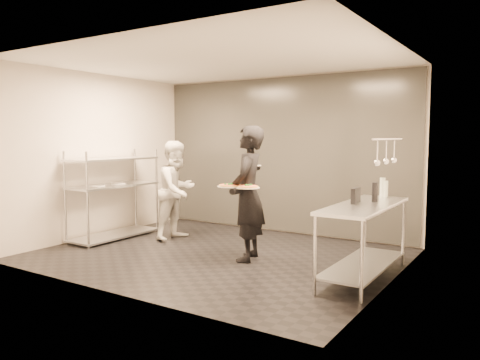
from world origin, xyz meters
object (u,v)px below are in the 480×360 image
Objects in this scene: pass_rack at (114,193)px; salad_plate at (253,164)px; bottle_dark at (375,192)px; bottle_clear at (385,189)px; pos_monitor at (356,195)px; chef at (177,190)px; pizza_plate_far at (248,187)px; prep_counter at (364,228)px; waiter at (248,194)px; pizza_plate_near at (230,186)px; bottle_green at (382,187)px.

pass_rack reaches higher than salad_plate.
pass_rack is 6.51× the size of bottle_dark.
pos_monitor is at bearing -100.75° from bottle_clear.
bottle_clear is at bearing -83.67° from chef.
salad_plate reaches higher than bottle_dark.
pizza_plate_far is 1.42m from pos_monitor.
prep_counter is 1.59m from pizza_plate_far.
salad_plate is at bearing -179.21° from waiter.
waiter reaches higher than bottle_dark.
pizza_plate_near is 1.08× the size of pizza_plate_far.
prep_counter is 1.09× the size of chef.
pass_rack reaches higher than pizza_plate_near.
pos_monitor reaches higher than prep_counter.
chef reaches higher than bottle_green.
pos_monitor is at bearing 164.87° from prep_counter.
bottle_dark is at bearing -83.49° from bottle_green.
prep_counter is 0.96× the size of waiter.
pizza_plate_near and pizza_plate_far have the same top height.
salad_plate is 0.95× the size of bottle_green.
pos_monitor reaches higher than pizza_plate_far.
pass_rack is 4.33m from prep_counter.
pos_monitor is (1.40, 0.24, -0.04)m from pizza_plate_far.
pizza_plate_near is 0.29m from pizza_plate_far.
salad_plate is 1.12× the size of bottle_clear.
bottle_dark is at bearing 13.37° from pizza_plate_near.
bottle_green is at bearing 91.02° from prep_counter.
salad_plate is at bearing -96.43° from chef.
pass_rack is 7.21× the size of bottle_clear.
waiter reaches higher than prep_counter.
bottle_clear is at bearing 97.59° from waiter.
bottle_green is at bearing 33.83° from pizza_plate_far.
pizza_plate_near is 1.32× the size of bottle_green.
pizza_plate_far is at bearing -1.17° from pizza_plate_near.
waiter is 1.14× the size of chef.
chef is at bearing -175.41° from bottle_green.
bottle_clear reaches higher than pos_monitor.
salad_plate is at bearing 82.25° from pizza_plate_near.
pizza_plate_near is at bearing -97.75° from salad_plate.
bottle_clear is at bearing 75.75° from pos_monitor.
prep_counter is at bearing 6.34° from pizza_plate_near.
pizza_plate_far is 1.44× the size of bottle_clear.
prep_counter is at bearing -101.59° from bottle_dark.
bottle_green is at bearing 98.13° from waiter.
bottle_clear is (1.54, 1.01, -0.03)m from pizza_plate_far.
pos_monitor is (1.62, -0.26, -0.32)m from salad_plate.
salad_plate is (-0.10, 0.29, 0.39)m from waiter.
prep_counter is 7.28× the size of salad_plate.
pass_rack is 4.39m from bottle_dark.
pizza_plate_far is at bearing -4.16° from pass_rack.
prep_counter is 6.89× the size of pos_monitor.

